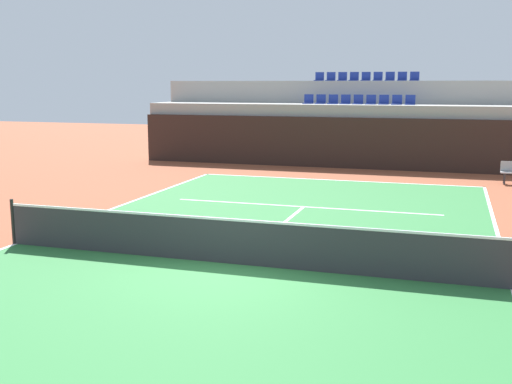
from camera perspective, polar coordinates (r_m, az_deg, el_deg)
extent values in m
plane|color=brown|center=(13.09, -2.07, -6.66)|extent=(80.00, 80.00, 0.00)
cube|color=#2D7238|center=(13.09, -2.07, -6.64)|extent=(11.00, 24.00, 0.01)
cube|color=white|center=(24.42, 7.40, 1.08)|extent=(11.00, 0.10, 0.00)
cube|color=white|center=(15.72, -21.18, -4.46)|extent=(0.10, 24.00, 0.00)
cube|color=white|center=(19.06, 4.41, -1.36)|extent=(8.26, 0.10, 0.00)
cube|color=white|center=(16.03, 1.79, -3.50)|extent=(0.10, 6.40, 0.00)
cube|color=black|center=(27.95, 8.83, 4.46)|extent=(20.00, 0.30, 2.25)
cube|color=#9E9E99|center=(29.26, 9.25, 5.23)|extent=(20.00, 2.40, 2.80)
cube|color=#9E9E99|center=(31.59, 9.92, 6.52)|extent=(20.00, 2.40, 3.87)
cube|color=navy|center=(29.61, 4.79, 8.13)|extent=(0.44, 0.44, 0.04)
cube|color=navy|center=(29.80, 4.89, 8.56)|extent=(0.44, 0.04, 0.40)
cube|color=navy|center=(29.48, 5.92, 8.10)|extent=(0.44, 0.44, 0.04)
cube|color=navy|center=(29.67, 6.00, 8.54)|extent=(0.44, 0.04, 0.40)
cube|color=navy|center=(29.37, 7.05, 8.07)|extent=(0.44, 0.44, 0.04)
cube|color=navy|center=(29.56, 7.13, 8.51)|extent=(0.44, 0.04, 0.40)
cube|color=navy|center=(29.27, 8.18, 8.04)|extent=(0.44, 0.44, 0.04)
cube|color=navy|center=(29.46, 8.26, 8.48)|extent=(0.44, 0.04, 0.40)
cube|color=navy|center=(29.18, 9.33, 8.00)|extent=(0.44, 0.44, 0.04)
cube|color=navy|center=(29.37, 9.40, 8.44)|extent=(0.44, 0.04, 0.40)
cube|color=navy|center=(29.10, 10.48, 7.97)|extent=(0.44, 0.44, 0.04)
cube|color=navy|center=(29.29, 10.54, 8.41)|extent=(0.44, 0.04, 0.40)
cube|color=navy|center=(29.03, 11.64, 7.92)|extent=(0.44, 0.44, 0.04)
cube|color=navy|center=(29.22, 11.70, 8.37)|extent=(0.44, 0.04, 0.40)
cube|color=navy|center=(28.98, 12.80, 7.88)|extent=(0.44, 0.44, 0.04)
cube|color=navy|center=(29.17, 12.85, 8.32)|extent=(0.44, 0.04, 0.40)
cube|color=navy|center=(28.93, 13.97, 7.83)|extent=(0.44, 0.44, 0.04)
cube|color=navy|center=(29.12, 14.01, 8.27)|extent=(0.44, 0.04, 0.40)
cube|color=navy|center=(31.94, 5.80, 10.16)|extent=(0.44, 0.44, 0.04)
cube|color=navy|center=(32.14, 5.88, 10.55)|extent=(0.44, 0.04, 0.40)
cube|color=navy|center=(31.82, 6.85, 10.14)|extent=(0.44, 0.44, 0.04)
cube|color=navy|center=(32.02, 6.92, 10.54)|extent=(0.44, 0.04, 0.40)
cube|color=navy|center=(31.72, 7.90, 10.12)|extent=(0.44, 0.44, 0.04)
cube|color=navy|center=(31.92, 7.97, 10.51)|extent=(0.44, 0.04, 0.40)
cube|color=navy|center=(31.62, 8.96, 10.10)|extent=(0.44, 0.44, 0.04)
cube|color=navy|center=(31.82, 9.03, 10.49)|extent=(0.44, 0.04, 0.40)
cube|color=navy|center=(31.54, 10.03, 10.07)|extent=(0.44, 0.44, 0.04)
cube|color=navy|center=(31.74, 10.09, 10.46)|extent=(0.44, 0.04, 0.40)
cube|color=navy|center=(31.47, 11.10, 10.03)|extent=(0.44, 0.44, 0.04)
cube|color=navy|center=(31.67, 11.16, 10.43)|extent=(0.44, 0.04, 0.40)
cube|color=navy|center=(31.40, 12.18, 10.00)|extent=(0.44, 0.44, 0.04)
cube|color=navy|center=(31.61, 12.23, 10.39)|extent=(0.44, 0.04, 0.40)
cube|color=navy|center=(31.35, 13.26, 9.96)|extent=(0.44, 0.44, 0.04)
cube|color=navy|center=(31.55, 13.31, 10.35)|extent=(0.44, 0.04, 0.40)
cube|color=navy|center=(31.31, 14.35, 9.91)|extent=(0.44, 0.44, 0.04)
cube|color=navy|center=(31.51, 14.39, 10.31)|extent=(0.44, 0.04, 0.40)
cylinder|color=black|center=(15.63, -21.45, -2.55)|extent=(0.08, 0.08, 1.07)
cube|color=#333338|center=(12.96, -2.08, -4.67)|extent=(10.90, 0.02, 0.92)
cube|color=white|center=(12.85, -2.09, -2.58)|extent=(10.90, 0.04, 0.05)
cube|color=#2D2D33|center=(24.98, 21.88, 1.11)|extent=(0.06, 0.06, 0.42)
cube|color=#2D2D33|center=(25.26, 21.84, 1.20)|extent=(0.06, 0.06, 0.42)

